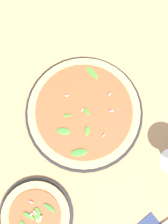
% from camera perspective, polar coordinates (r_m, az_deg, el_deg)
% --- Properties ---
extents(ground_plane, '(6.00, 6.00, 0.00)m').
position_cam_1_polar(ground_plane, '(0.92, 0.79, 1.92)').
color(ground_plane, '#9E7A56').
extents(pizza_arugula_main, '(0.34, 0.34, 0.05)m').
position_cam_1_polar(pizza_arugula_main, '(0.89, -0.00, -0.15)').
color(pizza_arugula_main, black).
rests_on(pizza_arugula_main, ground_plane).
extents(pizza_personal_side, '(0.20, 0.20, 0.05)m').
position_cam_1_polar(pizza_personal_side, '(0.90, -8.78, -18.20)').
color(pizza_personal_side, black).
rests_on(pizza_personal_side, ground_plane).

